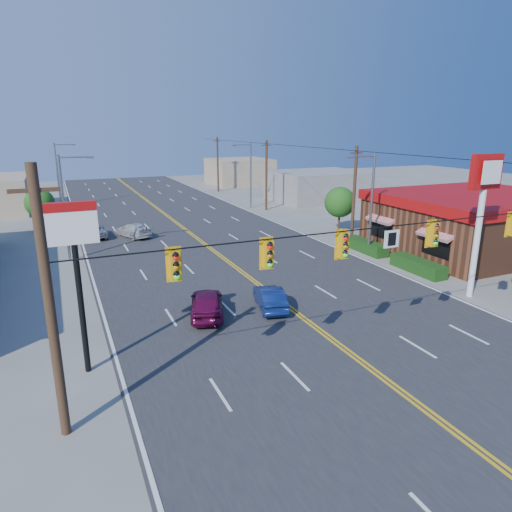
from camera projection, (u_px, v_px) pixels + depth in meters
name	position (u px, v px, depth m)	size (l,w,h in m)	color
ground	(360.00, 362.00, 20.06)	(160.00, 160.00, 0.00)	gray
road	(214.00, 251.00, 37.66)	(20.00, 120.00, 0.06)	#2D2D30
signal_span	(365.00, 255.00, 18.67)	(24.32, 0.34, 9.00)	#47301E
kfc	(473.00, 222.00, 37.67)	(16.30, 12.40, 4.70)	brown
kfc_pylon	(483.00, 197.00, 26.18)	(2.20, 0.36, 8.50)	white
pizza_hut_sign	(75.00, 253.00, 17.90)	(1.90, 0.30, 6.85)	black
streetlight_se	(370.00, 199.00, 35.32)	(2.55, 0.25, 8.00)	gray
streetlight_ne	(249.00, 172.00, 56.45)	(2.55, 0.25, 8.00)	gray
streetlight_sw	(66.00, 202.00, 34.01)	(2.55, 0.25, 8.00)	gray
streetlight_nw	(59.00, 172.00, 56.90)	(2.55, 0.25, 8.00)	gray
utility_pole_near	(354.00, 196.00, 39.47)	(0.28, 0.28, 8.40)	#47301E
utility_pole_mid	(266.00, 176.00, 55.32)	(0.28, 0.28, 8.40)	#47301E
utility_pole_far	(218.00, 165.00, 71.17)	(0.28, 0.28, 8.40)	#47301E
tree_kfc_rear	(340.00, 202.00, 43.84)	(2.94, 2.94, 4.41)	#47301E
tree_west	(40.00, 203.00, 44.19)	(2.80, 2.80, 4.20)	#47301E
bld_east_mid	(318.00, 186.00, 63.23)	(12.00, 10.00, 4.00)	gray
bld_east_far	(239.00, 171.00, 81.39)	(10.00, 10.00, 4.40)	tan
car_magenta	(207.00, 304.00, 24.67)	(1.72, 4.29, 1.46)	#610A36
car_blue	(270.00, 299.00, 25.69)	(1.33, 3.81, 1.25)	navy
car_white	(133.00, 231.00, 42.34)	(1.77, 4.36, 1.26)	#BCBCBC
car_silver	(94.00, 232.00, 42.12)	(2.01, 4.36, 1.21)	#AFAEB3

